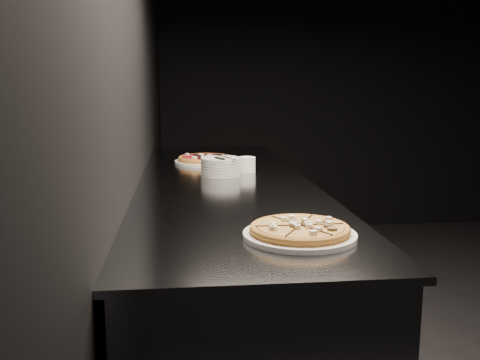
{
  "coord_description": "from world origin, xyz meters",
  "views": [
    {
      "loc": [
        -2.31,
        -2.28,
        1.34
      ],
      "look_at": [
        -2.08,
        -0.15,
        0.95
      ],
      "focal_mm": 40.0,
      "sensor_mm": 36.0,
      "label": 1
    }
  ],
  "objects": [
    {
      "name": "pizza_mushroom",
      "position": [
        -1.99,
        -0.89,
        0.94
      ],
      "size": [
        0.31,
        0.31,
        0.04
      ],
      "rotation": [
        0.0,
        0.0,
        0.01
      ],
      "color": "white",
      "rests_on": "counter"
    },
    {
      "name": "cutlery",
      "position": [
        -2.13,
        0.13,
        1.0
      ],
      "size": [
        0.07,
        0.19,
        0.01
      ],
      "rotation": [
        0.0,
        0.0,
        0.46
      ],
      "color": "#B4B7BB",
      "rests_on": "plate_stack"
    },
    {
      "name": "ramekin",
      "position": [
        -2.01,
        0.22,
        0.96
      ],
      "size": [
        0.08,
        0.08,
        0.07
      ],
      "color": "white",
      "rests_on": "counter"
    },
    {
      "name": "wall_back",
      "position": [
        0.0,
        2.5,
        1.4
      ],
      "size": [
        5.0,
        0.02,
        2.8
      ],
      "primitive_type": "cube",
      "color": "black",
      "rests_on": "floor"
    },
    {
      "name": "pizza_tomato",
      "position": [
        -2.19,
        0.52,
        0.94
      ],
      "size": [
        0.34,
        0.34,
        0.04
      ],
      "rotation": [
        0.0,
        0.0,
        0.22
      ],
      "color": "white",
      "rests_on": "counter"
    },
    {
      "name": "counter",
      "position": [
        -2.13,
        0.0,
        0.46
      ],
      "size": [
        0.74,
        2.44,
        0.92
      ],
      "color": "slate",
      "rests_on": "floor"
    },
    {
      "name": "wall_left",
      "position": [
        -2.5,
        0.0,
        1.4
      ],
      "size": [
        0.02,
        5.0,
        2.8
      ],
      "primitive_type": "cube",
      "color": "black",
      "rests_on": "floor"
    },
    {
      "name": "plate_stack",
      "position": [
        -2.14,
        0.15,
        0.96
      ],
      "size": [
        0.18,
        0.18,
        0.08
      ],
      "color": "white",
      "rests_on": "counter"
    }
  ]
}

